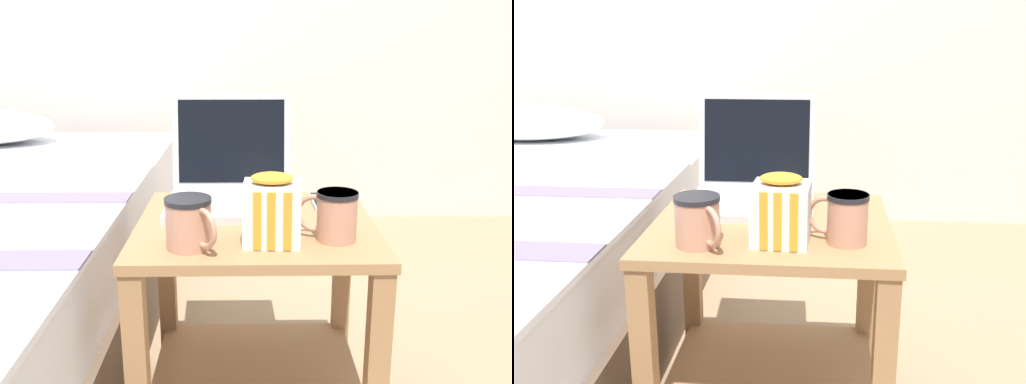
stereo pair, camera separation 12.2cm
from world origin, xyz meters
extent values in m
cube|color=#997047|center=(0.00, 0.00, 0.51)|extent=(0.53, 0.49, 0.02)
cube|color=#997047|center=(0.00, 0.00, 0.13)|extent=(0.49, 0.45, 0.02)
cube|color=#997047|center=(0.24, -0.22, 0.25)|extent=(0.04, 0.04, 0.50)
cube|color=#997047|center=(-0.24, 0.22, 0.25)|extent=(0.04, 0.04, 0.50)
cube|color=#997047|center=(0.24, 0.22, 0.25)|extent=(0.04, 0.04, 0.50)
cube|color=#B7BABC|center=(-0.06, 0.10, 0.53)|extent=(0.30, 0.25, 0.02)
cube|color=silver|center=(-0.06, 0.12, 0.54)|extent=(0.26, 0.14, 0.00)
cube|color=silver|center=(-0.06, 0.03, 0.54)|extent=(0.09, 0.05, 0.00)
cube|color=#B7BABC|center=(-0.06, 0.24, 0.65)|extent=(0.30, 0.05, 0.24)
cube|color=black|center=(-0.06, 0.24, 0.66)|extent=(0.27, 0.04, 0.21)
cube|color=red|center=(0.01, 0.24, 0.59)|extent=(0.03, 0.01, 0.04)
cube|color=green|center=(-0.01, 0.25, 0.66)|extent=(0.04, 0.01, 0.04)
cube|color=yellow|center=(-0.09, 0.26, 0.72)|extent=(0.03, 0.01, 0.03)
cube|color=silver|center=(-0.03, 0.25, 0.64)|extent=(0.03, 0.01, 0.03)
cylinder|color=tan|center=(0.16, -0.12, 0.57)|extent=(0.08, 0.08, 0.10)
cylinder|color=black|center=(0.16, -0.12, 0.61)|extent=(0.08, 0.08, 0.01)
cylinder|color=black|center=(0.16, -0.12, 0.61)|extent=(0.07, 0.07, 0.01)
torus|color=tan|center=(0.12, -0.10, 0.57)|extent=(0.08, 0.03, 0.08)
cylinder|color=tan|center=(-0.13, -0.16, 0.57)|extent=(0.09, 0.09, 0.10)
cylinder|color=black|center=(-0.13, -0.16, 0.61)|extent=(0.09, 0.09, 0.01)
cylinder|color=black|center=(-0.13, -0.16, 0.61)|extent=(0.08, 0.08, 0.01)
torus|color=tan|center=(-0.10, -0.19, 0.57)|extent=(0.06, 0.07, 0.08)
cube|color=silver|center=(0.03, -0.13, 0.58)|extent=(0.12, 0.11, 0.12)
cube|color=orange|center=(0.00, -0.18, 0.58)|extent=(0.02, 0.00, 0.12)
cube|color=orange|center=(0.03, -0.18, 0.58)|extent=(0.02, 0.00, 0.12)
cube|color=orange|center=(0.06, -0.18, 0.58)|extent=(0.02, 0.00, 0.12)
ellipsoid|color=orange|center=(0.03, -0.13, 0.65)|extent=(0.09, 0.07, 0.02)
cube|color=#B7BABC|center=(0.18, 0.14, 0.52)|extent=(0.08, 0.14, 0.01)
cube|color=black|center=(0.18, 0.14, 0.53)|extent=(0.07, 0.13, 0.00)
camera|label=1|loc=(-0.02, -1.21, 0.93)|focal=40.00mm
camera|label=2|loc=(0.10, -1.21, 0.93)|focal=40.00mm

